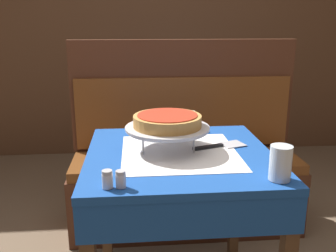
{
  "coord_description": "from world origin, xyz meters",
  "views": [
    {
      "loc": [
        -0.18,
        -1.46,
        1.3
      ],
      "look_at": [
        -0.05,
        0.01,
        0.89
      ],
      "focal_mm": 40.0,
      "sensor_mm": 36.0,
      "label": 1
    }
  ],
  "objects_px": {
    "salt_shaker": "(107,179)",
    "condiment_caddy": "(174,80)",
    "dining_table_front": "(179,176)",
    "booth_bench": "(185,173)",
    "pizza_server": "(220,146)",
    "napkin_holder": "(185,120)",
    "dining_table_rear": "(180,99)",
    "pepper_shaker": "(121,179)",
    "deep_dish_pizza": "(167,121)",
    "pizza_pan_stand": "(167,129)",
    "water_glass_near": "(281,163)"
  },
  "relations": [
    {
      "from": "pizza_server",
      "to": "napkin_holder",
      "type": "height_order",
      "value": "napkin_holder"
    },
    {
      "from": "dining_table_rear",
      "to": "deep_dish_pizza",
      "type": "bearing_deg",
      "value": -98.64
    },
    {
      "from": "pizza_server",
      "to": "salt_shaker",
      "type": "xyz_separation_m",
      "value": [
        -0.46,
        -0.38,
        0.03
      ]
    },
    {
      "from": "napkin_holder",
      "to": "condiment_caddy",
      "type": "distance_m",
      "value": 1.4
    },
    {
      "from": "pepper_shaker",
      "to": "napkin_holder",
      "type": "xyz_separation_m",
      "value": [
        0.3,
        0.66,
        0.02
      ]
    },
    {
      "from": "dining_table_front",
      "to": "deep_dish_pizza",
      "type": "distance_m",
      "value": 0.24
    },
    {
      "from": "water_glass_near",
      "to": "napkin_holder",
      "type": "bearing_deg",
      "value": 110.46
    },
    {
      "from": "deep_dish_pizza",
      "to": "water_glass_near",
      "type": "relative_size",
      "value": 2.34
    },
    {
      "from": "pepper_shaker",
      "to": "condiment_caddy",
      "type": "height_order",
      "value": "condiment_caddy"
    },
    {
      "from": "booth_bench",
      "to": "water_glass_near",
      "type": "distance_m",
      "value": 1.18
    },
    {
      "from": "pizza_server",
      "to": "salt_shaker",
      "type": "distance_m",
      "value": 0.6
    },
    {
      "from": "booth_bench",
      "to": "pizza_server",
      "type": "height_order",
      "value": "booth_bench"
    },
    {
      "from": "salt_shaker",
      "to": "condiment_caddy",
      "type": "height_order",
      "value": "condiment_caddy"
    },
    {
      "from": "dining_table_rear",
      "to": "napkin_holder",
      "type": "relative_size",
      "value": 7.7
    },
    {
      "from": "dining_table_rear",
      "to": "salt_shaker",
      "type": "height_order",
      "value": "salt_shaker"
    },
    {
      "from": "pizza_pan_stand",
      "to": "condiment_caddy",
      "type": "relative_size",
      "value": 2.39
    },
    {
      "from": "booth_bench",
      "to": "pizza_server",
      "type": "relative_size",
      "value": 5.82
    },
    {
      "from": "booth_bench",
      "to": "salt_shaker",
      "type": "xyz_separation_m",
      "value": [
        -0.41,
        -1.08,
        0.45
      ]
    },
    {
      "from": "deep_dish_pizza",
      "to": "condiment_caddy",
      "type": "distance_m",
      "value": 1.7
    },
    {
      "from": "booth_bench",
      "to": "pepper_shaker",
      "type": "height_order",
      "value": "booth_bench"
    },
    {
      "from": "pizza_server",
      "to": "water_glass_near",
      "type": "distance_m",
      "value": 0.39
    },
    {
      "from": "salt_shaker",
      "to": "napkin_holder",
      "type": "bearing_deg",
      "value": 62.44
    },
    {
      "from": "pizza_pan_stand",
      "to": "deep_dish_pizza",
      "type": "bearing_deg",
      "value": 90.0
    },
    {
      "from": "salt_shaker",
      "to": "napkin_holder",
      "type": "height_order",
      "value": "napkin_holder"
    },
    {
      "from": "pizza_pan_stand",
      "to": "water_glass_near",
      "type": "height_order",
      "value": "water_glass_near"
    },
    {
      "from": "dining_table_front",
      "to": "dining_table_rear",
      "type": "xyz_separation_m",
      "value": [
        0.2,
        1.68,
        -0.02
      ]
    },
    {
      "from": "dining_table_rear",
      "to": "booth_bench",
      "type": "relative_size",
      "value": 0.54
    },
    {
      "from": "salt_shaker",
      "to": "condiment_caddy",
      "type": "distance_m",
      "value": 2.1
    },
    {
      "from": "pizza_server",
      "to": "condiment_caddy",
      "type": "xyz_separation_m",
      "value": [
        -0.03,
        1.68,
        0.03
      ]
    },
    {
      "from": "dining_table_front",
      "to": "water_glass_near",
      "type": "bearing_deg",
      "value": -44.64
    },
    {
      "from": "salt_shaker",
      "to": "napkin_holder",
      "type": "xyz_separation_m",
      "value": [
        0.35,
        0.66,
        0.02
      ]
    },
    {
      "from": "booth_bench",
      "to": "condiment_caddy",
      "type": "height_order",
      "value": "booth_bench"
    },
    {
      "from": "dining_table_front",
      "to": "booth_bench",
      "type": "height_order",
      "value": "booth_bench"
    },
    {
      "from": "condiment_caddy",
      "to": "salt_shaker",
      "type": "bearing_deg",
      "value": -101.85
    },
    {
      "from": "water_glass_near",
      "to": "salt_shaker",
      "type": "bearing_deg",
      "value": -178.53
    },
    {
      "from": "dining_table_front",
      "to": "condiment_caddy",
      "type": "xyz_separation_m",
      "value": [
        0.16,
        1.73,
        0.14
      ]
    },
    {
      "from": "dining_table_rear",
      "to": "pizza_server",
      "type": "bearing_deg",
      "value": -90.54
    },
    {
      "from": "dining_table_rear",
      "to": "napkin_holder",
      "type": "height_order",
      "value": "napkin_holder"
    },
    {
      "from": "dining_table_rear",
      "to": "napkin_holder",
      "type": "distance_m",
      "value": 1.36
    },
    {
      "from": "dining_table_rear",
      "to": "pizza_pan_stand",
      "type": "distance_m",
      "value": 1.67
    },
    {
      "from": "dining_table_front",
      "to": "water_glass_near",
      "type": "xyz_separation_m",
      "value": [
        0.31,
        -0.31,
        0.17
      ]
    },
    {
      "from": "water_glass_near",
      "to": "dining_table_rear",
      "type": "bearing_deg",
      "value": 93.15
    },
    {
      "from": "water_glass_near",
      "to": "condiment_caddy",
      "type": "xyz_separation_m",
      "value": [
        -0.16,
        2.04,
        -0.03
      ]
    },
    {
      "from": "dining_table_rear",
      "to": "pepper_shaker",
      "type": "xyz_separation_m",
      "value": [
        -0.43,
        -2.0,
        0.15
      ]
    },
    {
      "from": "booth_bench",
      "to": "napkin_holder",
      "type": "distance_m",
      "value": 0.63
    },
    {
      "from": "pepper_shaker",
      "to": "dining_table_rear",
      "type": "bearing_deg",
      "value": 77.77
    },
    {
      "from": "salt_shaker",
      "to": "booth_bench",
      "type": "bearing_deg",
      "value": 69.41
    },
    {
      "from": "deep_dish_pizza",
      "to": "napkin_holder",
      "type": "distance_m",
      "value": 0.33
    },
    {
      "from": "booth_bench",
      "to": "pizza_pan_stand",
      "type": "xyz_separation_m",
      "value": [
        -0.18,
        -0.71,
        0.51
      ]
    },
    {
      "from": "booth_bench",
      "to": "napkin_holder",
      "type": "bearing_deg",
      "value": -98.22
    }
  ]
}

